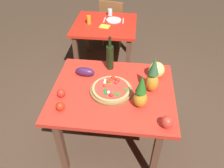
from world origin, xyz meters
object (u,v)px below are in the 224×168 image
Objects in this scene: dining_chair at (113,20)px; dinner_plate at (114,20)px; melon at (156,70)px; fork_utensil at (104,20)px; eggplant at (85,72)px; tomato_by_bottle at (60,106)px; pizza at (111,88)px; knife_utensil at (123,21)px; drinking_glass_juice at (89,20)px; tomato_beside_pepper at (61,93)px; background_table at (105,30)px; bell_pepper at (167,122)px; pineapple_right at (141,93)px; pineapple_left at (153,77)px; napkin_folded at (105,26)px; wine_bottle at (110,57)px; pizza_board at (111,90)px; drinking_glass_water at (110,12)px.

dining_chair is 0.60m from dinner_plate.
fork_utensil is (-0.71, 1.29, -0.08)m from melon.
eggplant reaches higher than tomato_by_bottle.
pizza is 1.99× the size of knife_utensil.
tomato_beside_pepper is at bearing -88.25° from drinking_glass_juice.
tomato_beside_pepper is (-0.18, -1.58, 0.15)m from background_table.
bell_pepper is 1.35× the size of tomato_by_bottle.
pineapple_right is at bearing -70.72° from fork_utensil.
eggplant is at bearing 146.38° from pineapple_right.
melon is at bearing -59.66° from background_table.
knife_utensil is at bearing 23.44° from background_table.
drinking_glass_juice is (-0.09, 1.71, 0.02)m from tomato_by_bottle.
melon is 1.41m from dinner_plate.
pineapple_left is (0.59, -2.05, 0.40)m from dining_chair.
dining_chair is 0.79m from napkin_folded.
pineapple_right is at bearing -58.44° from wine_bottle.
tomato_by_bottle is at bearing -169.40° from pineapple_right.
pizza is at bearing -80.99° from wine_bottle.
pineapple_left reaches higher than dining_chair.
bell_pepper is (0.06, -0.65, -0.03)m from melon.
dining_chair is 3.86× the size of dinner_plate.
pineapple_right reaches higher than pizza_board.
wine_bottle reaches higher than bell_pepper.
knife_utensil is at bearing 104.04° from pineapple_left.
dinner_plate is at bearing 103.47° from pineapple_right.
pineapple_right is 1.60m from napkin_folded.
knife_utensil is at bearing 108.48° from melon.
tomato_beside_pepper reaches higher than dinner_plate.
melon reaches higher than eggplant.
eggplant is (-0.24, -0.15, -0.10)m from wine_bottle.
dining_chair is 1.96m from melon.
fork_utensil is at bearing 33.70° from drinking_glass_juice.
bell_pepper is 2.03m from dinner_plate.
tomato_beside_pepper is at bearing -96.60° from background_table.
pineapple_left is 1.62m from drinking_glass_juice.
pineapple_right is at bearing -30.27° from pizza_board.
pizza is at bearing -171.52° from pineapple_left.
napkin_folded is at bearing 82.49° from tomato_beside_pepper.
fork_utensil is at bearing 100.38° from pizza_board.
dining_chair is 2.35m from pineapple_right.
wine_bottle reaches higher than tomato_beside_pepper.
pineapple_left is at bearing 9.39° from pizza_board.
drinking_glass_juice is (-0.05, 1.55, 0.02)m from tomato_beside_pepper.
background_table is 4.14× the size of dinner_plate.
drinking_glass_water is (-0.23, 1.76, 0.01)m from pizza.
pineapple_right is at bearing -71.04° from napkin_folded.
wine_bottle reaches higher than dining_chair.
drinking_glass_water is at bearing 84.97° from tomato_by_bottle.
drinking_glass_water reaches higher than pizza_board.
pineapple_right is (0.53, -1.61, 0.26)m from background_table.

